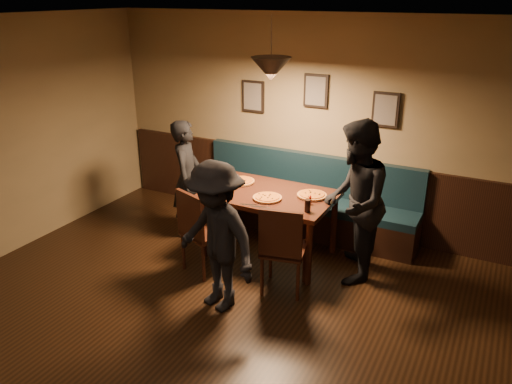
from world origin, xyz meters
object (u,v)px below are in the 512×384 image
at_px(diner_left, 188,179).
at_px(diner_front, 216,237).
at_px(booth_bench, 304,196).
at_px(chair_near_right, 284,247).
at_px(soda_glass, 308,206).
at_px(diner_right, 354,202).
at_px(dining_table, 269,224).
at_px(tabasco_bottle, 310,200).
at_px(chair_near_left, 206,230).

relative_size(diner_left, diner_front, 0.99).
distance_m(booth_bench, diner_front, 2.04).
distance_m(chair_near_right, soda_glass, 0.51).
bearing_deg(diner_right, booth_bench, -144.78).
xyz_separation_m(booth_bench, dining_table, (-0.12, -0.80, -0.09)).
bearing_deg(diner_left, tabasco_bottle, -114.20).
distance_m(booth_bench, diner_left, 1.55).
relative_size(diner_front, tabasco_bottle, 13.21).
relative_size(chair_near_left, tabasco_bottle, 8.49).
relative_size(diner_left, diner_right, 0.85).
bearing_deg(diner_front, diner_left, 151.10).
bearing_deg(diner_right, chair_near_left, -79.70).
xyz_separation_m(diner_left, diner_right, (2.23, -0.06, 0.13)).
distance_m(diner_left, diner_front, 1.75).
relative_size(chair_near_left, diner_right, 0.56).
relative_size(booth_bench, diner_right, 1.66).
distance_m(diner_front, soda_glass, 1.10).
bearing_deg(chair_near_right, diner_left, 146.01).
height_order(booth_bench, dining_table, booth_bench).
relative_size(diner_left, tabasco_bottle, 13.04).
relative_size(booth_bench, chair_near_right, 2.96).
relative_size(diner_left, soda_glass, 10.98).
distance_m(dining_table, chair_near_left, 0.82).
relative_size(booth_bench, tabasco_bottle, 25.35).
distance_m(chair_near_left, diner_right, 1.69).
xyz_separation_m(diner_right, soda_glass, (-0.43, -0.27, -0.02)).
bearing_deg(diner_front, tabasco_bottle, 81.43).
bearing_deg(tabasco_bottle, diner_left, 175.35).
bearing_deg(booth_bench, diner_left, -150.02).
height_order(dining_table, tabasco_bottle, tabasco_bottle).
relative_size(dining_table, chair_near_right, 1.50).
relative_size(booth_bench, dining_table, 1.98).
xyz_separation_m(booth_bench, diner_front, (-0.11, -2.02, 0.28)).
bearing_deg(diner_front, booth_bench, 104.13).
distance_m(diner_left, tabasco_bottle, 1.76).
distance_m(diner_right, diner_front, 1.58).
height_order(diner_left, diner_right, diner_right).
height_order(chair_near_right, diner_left, diner_left).
bearing_deg(booth_bench, soda_glass, -66.54).
height_order(dining_table, chair_near_left, chair_near_left).
bearing_deg(chair_near_left, diner_left, 154.90).
xyz_separation_m(diner_right, tabasco_bottle, (-0.48, -0.08, -0.03)).
height_order(diner_front, tabasco_bottle, diner_front).
bearing_deg(booth_bench, chair_near_left, -112.40).
relative_size(chair_near_left, soda_glass, 7.15).
relative_size(chair_near_right, diner_right, 0.56).
relative_size(diner_right, diner_front, 1.16).
distance_m(chair_near_right, diner_left, 1.83).
xyz_separation_m(booth_bench, soda_glass, (0.48, -1.10, 0.38)).
bearing_deg(diner_left, soda_glass, -120.19).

